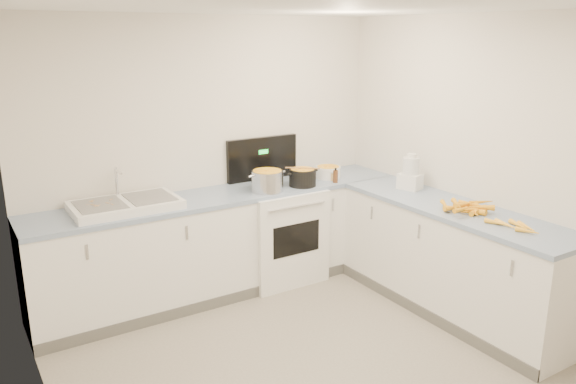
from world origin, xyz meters
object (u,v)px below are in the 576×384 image
stove (278,231)px  food_processor (410,174)px  mixing_bowl (328,172)px  steel_pot (267,182)px  sink (126,205)px  spice_jar (332,177)px  black_pot (303,179)px  extract_bottle (335,176)px

stove → food_processor: 1.38m
mixing_bowl → food_processor: size_ratio=0.76×
steel_pot → sink: bearing=173.3°
stove → spice_jar: 0.76m
black_pot → mixing_bowl: 0.41m
steel_pot → food_processor: 1.33m
stove → steel_pot: 0.60m
steel_pot → extract_bottle: bearing=-6.0°
stove → extract_bottle: stove is taller
stove → mixing_bowl: size_ratio=5.41×
spice_jar → food_processor: food_processor is taller
food_processor → mixing_bowl: bearing=118.0°
sink → steel_pot: bearing=-6.7°
food_processor → sink: bearing=162.2°
mixing_bowl → food_processor: (0.40, -0.74, 0.08)m
food_processor → extract_bottle: bearing=128.7°
black_pot → spice_jar: black_pot is taller
mixing_bowl → spice_jar: (-0.03, -0.11, -0.02)m
sink → mixing_bowl: 2.03m
mixing_bowl → spice_jar: size_ratio=3.20×
steel_pot → food_processor: food_processor is taller
black_pot → extract_bottle: (0.34, -0.07, -0.01)m
sink → food_processor: size_ratio=2.58×
steel_pot → food_processor: bearing=-28.5°
mixing_bowl → extract_bottle: (-0.05, -0.19, 0.00)m
sink → food_processor: (2.43, -0.78, 0.11)m
sink → spice_jar: sink is taller
extract_bottle → black_pot: bearing=168.6°
black_pot → mixing_bowl: bearing=17.3°
sink → black_pot: bearing=-5.4°
extract_bottle → spice_jar: (0.02, 0.08, -0.02)m
black_pot → steel_pot: bearing=178.8°
mixing_bowl → sink: bearing=179.0°
spice_jar → mixing_bowl: bearing=75.5°
black_pot → mixing_bowl: size_ratio=1.01×
steel_pot → spice_jar: (0.74, 0.00, -0.05)m
extract_bottle → sink: bearing=173.5°
sink → extract_bottle: 1.99m
sink → mixing_bowl: bearing=-1.0°
steel_pot → black_pot: steel_pot is taller
sink → black_pot: sink is taller
spice_jar → food_processor: 0.77m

